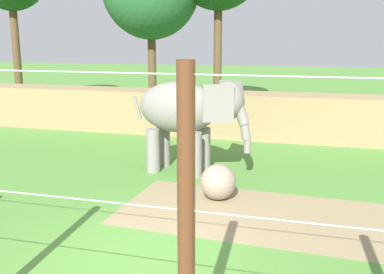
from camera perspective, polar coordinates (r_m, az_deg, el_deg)
ground_plane at (r=8.36m, az=-6.96°, el=-15.22°), size 120.00×120.00×0.00m
dirt_patch at (r=10.27m, az=8.83°, el=-9.82°), size 6.53×3.43×0.01m
embankment_wall at (r=18.10m, az=6.04°, el=2.87°), size 36.00×1.80×1.77m
elephant at (r=12.88m, az=-0.62°, el=3.23°), size 3.67×1.67×2.73m
enrichment_ball at (r=10.97m, az=3.35°, el=-5.78°), size 0.89×0.89×0.89m
cable_fence at (r=5.52m, az=-17.63°, el=-9.69°), size 9.60×0.19×3.67m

